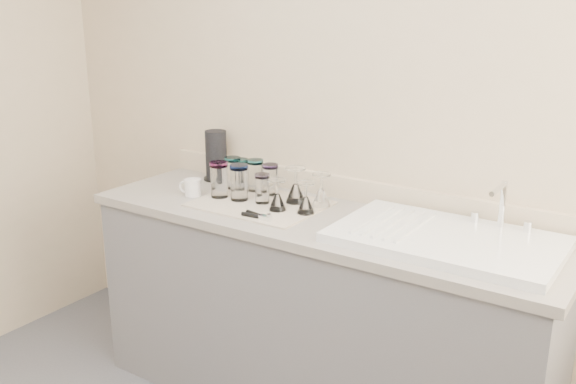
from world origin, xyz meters
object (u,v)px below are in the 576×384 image
Objects in this scene: tumbler_purple at (270,179)px; goblet_back_right at (321,195)px; paper_towel_roll at (216,156)px; tumbler_teal at (233,172)px; tumbler_extra at (241,173)px; goblet_front_right at (306,203)px; sink_unit at (447,239)px; goblet_front_left at (277,200)px; tumbler_lavender at (262,188)px; tumbler_magenta at (219,179)px; goblet_back_left at (296,190)px; can_opener at (257,216)px; tumbler_cyan at (256,175)px; tumbler_blue at (239,182)px; white_mug at (192,187)px.

tumbler_purple is 0.99× the size of goblet_back_right.
paper_towel_roll is (-0.67, 0.09, 0.06)m from goblet_back_right.
tumbler_teal is 0.20m from paper_towel_roll.
goblet_front_right is (0.46, -0.15, -0.03)m from tumbler_extra.
sink_unit reaches higher than goblet_front_left.
tumbler_magenta is at bearing -170.19° from tumbler_lavender.
tumbler_purple is at bearing 153.50° from goblet_front_right.
goblet_back_left reaches higher than can_opener.
tumbler_extra is (-0.18, 0.01, -0.00)m from tumbler_purple.
paper_towel_roll is at bearing 155.30° from goblet_front_left.
tumbler_cyan is 0.26m from goblet_back_left.
tumbler_extra is 0.89× the size of goblet_back_left.
paper_towel_roll reaches higher than tumbler_lavender.
tumbler_blue is 1.14× the size of tumbler_extra.
can_opener is at bearing -52.46° from tumbler_cyan.
goblet_back_left is 1.18× the size of goblet_front_right.
sink_unit is 5.17× the size of goblet_back_left.
goblet_back_left is 1.17× the size of goblet_front_left.
tumbler_blue is at bearing -54.60° from tumbler_extra.
sink_unit is at bearing 3.30° from white_mug.
tumbler_purple is at bearing -11.54° from paper_towel_roll.
tumbler_cyan is at bearing 172.09° from sink_unit.
sink_unit is 1.10m from tumbler_teal.
tumbler_purple is at bearing 167.43° from goblet_back_left.
tumbler_purple is 0.13m from tumbler_lavender.
goblet_back_right reaches higher than goblet_front_right.
tumbler_purple is 0.23m from goblet_front_left.
goblet_back_left reaches higher than goblet_back_right.
goblet_back_right reaches higher than tumbler_extra.
tumbler_magenta is 0.15m from white_mug.
tumbler_magenta is at bearing -159.14° from goblet_back_left.
paper_towel_roll reaches higher than tumbler_extra.
white_mug is (-0.58, -0.18, -0.02)m from goblet_back_right.
paper_towel_roll is at bearing 161.41° from tumbler_extra.
tumbler_lavender is 0.91× the size of goblet_back_right.
tumbler_purple is at bearing 176.87° from goblet_back_right.
goblet_front_right is at bearing 14.68° from goblet_front_left.
goblet_front_left is (-0.73, -0.04, 0.03)m from sink_unit.
goblet_back_left is at bearing 25.97° from tumbler_blue.
sink_unit is 1.29m from paper_towel_roll.
goblet_front_left is at bearing -24.70° from paper_towel_roll.
paper_towel_roll reaches higher than goblet_front_left.
white_mug is at bearing -176.70° from sink_unit.
sink_unit is 5.08× the size of tumbler_blue.
tumbler_cyan is at bearing 158.16° from goblet_front_right.
tumbler_purple is 0.57× the size of paper_towel_roll.
white_mug is 0.30m from paper_towel_roll.
tumbler_magenta reaches higher than tumbler_purple.
tumbler_extra is 0.24m from white_mug.
tumbler_magenta is 0.35m from goblet_back_left.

